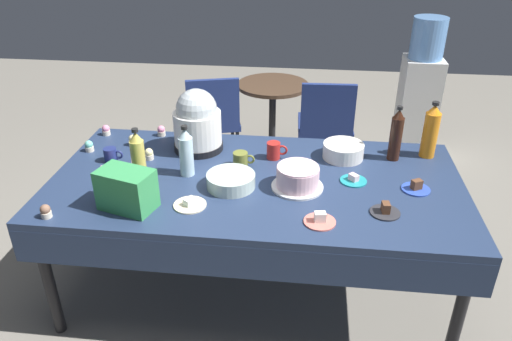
{
  "coord_description": "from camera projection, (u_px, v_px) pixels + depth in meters",
  "views": [
    {
      "loc": [
        0.26,
        -2.27,
        2.05
      ],
      "look_at": [
        0.0,
        0.0,
        0.8
      ],
      "focal_mm": 34.43,
      "sensor_mm": 36.0,
      "label": 1
    }
  ],
  "objects": [
    {
      "name": "soda_bottle_cola",
      "position": [
        396.0,
        135.0,
        2.76
      ],
      "size": [
        0.07,
        0.07,
        0.32
      ],
      "color": "#33190F",
      "rests_on": "potluck_table"
    },
    {
      "name": "dessert_plate_cream",
      "position": [
        190.0,
        204.0,
        2.39
      ],
      "size": [
        0.16,
        0.16,
        0.04
      ],
      "color": "beige",
      "rests_on": "potluck_table"
    },
    {
      "name": "dessert_plate_teal",
      "position": [
        353.0,
        180.0,
        2.6
      ],
      "size": [
        0.14,
        0.14,
        0.04
      ],
      "color": "teal",
      "rests_on": "potluck_table"
    },
    {
      "name": "dessert_plate_charcoal",
      "position": [
        385.0,
        211.0,
        2.33
      ],
      "size": [
        0.14,
        0.14,
        0.06
      ],
      "color": "#2D2D33",
      "rests_on": "potluck_table"
    },
    {
      "name": "soda_bottle_ginger_ale",
      "position": [
        138.0,
        159.0,
        2.51
      ],
      "size": [
        0.07,
        0.07,
        0.32
      ],
      "color": "gold",
      "rests_on": "potluck_table"
    },
    {
      "name": "slow_cooker",
      "position": [
        197.0,
        122.0,
        2.87
      ],
      "size": [
        0.29,
        0.29,
        0.37
      ],
      "color": "black",
      "rests_on": "potluck_table"
    },
    {
      "name": "soda_bottle_orange_juice",
      "position": [
        431.0,
        131.0,
        2.8
      ],
      "size": [
        0.09,
        0.09,
        0.33
      ],
      "color": "orange",
      "rests_on": "potluck_table"
    },
    {
      "name": "soda_bottle_water",
      "position": [
        186.0,
        152.0,
        2.61
      ],
      "size": [
        0.08,
        0.08,
        0.29
      ],
      "color": "silver",
      "rests_on": "potluck_table"
    },
    {
      "name": "coffee_mug_red",
      "position": [
        274.0,
        150.0,
        2.82
      ],
      "size": [
        0.12,
        0.08,
        0.1
      ],
      "color": "#B2231E",
      "rests_on": "potluck_table"
    },
    {
      "name": "coffee_mug_olive",
      "position": [
        241.0,
        159.0,
        2.74
      ],
      "size": [
        0.12,
        0.08,
        0.08
      ],
      "color": "olive",
      "rests_on": "potluck_table"
    },
    {
      "name": "glass_salad_bowl",
      "position": [
        231.0,
        181.0,
        2.54
      ],
      "size": [
        0.25,
        0.25,
        0.07
      ],
      "primitive_type": "cylinder",
      "color": "#B2C6BC",
      "rests_on": "potluck_table"
    },
    {
      "name": "cupcake_berry",
      "position": [
        46.0,
        211.0,
        2.3
      ],
      "size": [
        0.05,
        0.05,
        0.07
      ],
      "color": "beige",
      "rests_on": "potluck_table"
    },
    {
      "name": "paper_napkin_stack",
      "position": [
        114.0,
        172.0,
        2.67
      ],
      "size": [
        0.18,
        0.18,
        0.02
      ],
      "primitive_type": "cube",
      "rotation": [
        0.0,
        0.0,
        0.36
      ],
      "color": "pink",
      "rests_on": "potluck_table"
    },
    {
      "name": "frosted_layer_cake",
      "position": [
        298.0,
        178.0,
        2.52
      ],
      "size": [
        0.27,
        0.27,
        0.12
      ],
      "color": "silver",
      "rests_on": "potluck_table"
    },
    {
      "name": "water_cooler",
      "position": [
        419.0,
        94.0,
        4.28
      ],
      "size": [
        0.32,
        0.32,
        1.24
      ],
      "color": "silver",
      "rests_on": "ground"
    },
    {
      "name": "dessert_plate_coral",
      "position": [
        320.0,
        220.0,
        2.27
      ],
      "size": [
        0.15,
        0.15,
        0.05
      ],
      "color": "#E07266",
      "rests_on": "potluck_table"
    },
    {
      "name": "maroon_chair_left",
      "position": [
        213.0,
        116.0,
        4.07
      ],
      "size": [
        0.54,
        0.54,
        0.85
      ],
      "color": "navy",
      "rests_on": "ground"
    },
    {
      "name": "round_cafe_table",
      "position": [
        272.0,
        108.0,
        4.22
      ],
      "size": [
        0.6,
        0.6,
        0.72
      ],
      "color": "#473323",
      "rests_on": "ground"
    },
    {
      "name": "ceramic_snack_bowl",
      "position": [
        343.0,
        151.0,
        2.83
      ],
      "size": [
        0.23,
        0.23,
        0.09
      ],
      "primitive_type": "cylinder",
      "color": "silver",
      "rests_on": "potluck_table"
    },
    {
      "name": "soda_carton",
      "position": [
        127.0,
        190.0,
        2.34
      ],
      "size": [
        0.29,
        0.23,
        0.2
      ],
      "primitive_type": "cube",
      "rotation": [
        0.0,
        0.0,
        -0.29
      ],
      "color": "#338C4C",
      "rests_on": "potluck_table"
    },
    {
      "name": "coffee_mug_navy",
      "position": [
        111.0,
        155.0,
        2.79
      ],
      "size": [
        0.11,
        0.07,
        0.08
      ],
      "color": "navy",
      "rests_on": "potluck_table"
    },
    {
      "name": "cupcake_vanilla",
      "position": [
        133.0,
        140.0,
        2.98
      ],
      "size": [
        0.05,
        0.05,
        0.07
      ],
      "color": "beige",
      "rests_on": "potluck_table"
    },
    {
      "name": "cupcake_mint",
      "position": [
        149.0,
        154.0,
        2.82
      ],
      "size": [
        0.05,
        0.05,
        0.07
      ],
      "color": "beige",
      "rests_on": "potluck_table"
    },
    {
      "name": "cupcake_lemon",
      "position": [
        89.0,
        146.0,
        2.91
      ],
      "size": [
        0.05,
        0.05,
        0.07
      ],
      "color": "beige",
      "rests_on": "potluck_table"
    },
    {
      "name": "cupcake_cocoa",
      "position": [
        106.0,
        130.0,
        3.11
      ],
      "size": [
        0.05,
        0.05,
        0.07
      ],
      "color": "beige",
      "rests_on": "potluck_table"
    },
    {
      "name": "ground",
      "position": [
        256.0,
        285.0,
        2.99
      ],
      "size": [
        9.0,
        9.0,
        0.0
      ],
      "primitive_type": "plane",
      "color": "slate"
    },
    {
      "name": "cupcake_rose",
      "position": [
        161.0,
        131.0,
        3.1
      ],
      "size": [
        0.05,
        0.05,
        0.07
      ],
      "color": "beige",
      "rests_on": "potluck_table"
    },
    {
      "name": "potluck_table",
      "position": [
        256.0,
        189.0,
        2.66
      ],
      "size": [
        2.2,
        1.1,
        0.75
      ],
      "color": "navy",
      "rests_on": "ground"
    },
    {
      "name": "dessert_plate_cobalt",
      "position": [
        416.0,
        188.0,
        2.52
      ],
      "size": [
        0.15,
        0.15,
        0.06
      ],
      "color": "#2D4CB2",
      "rests_on": "potluck_table"
    },
    {
      "name": "maroon_chair_right",
      "position": [
        326.0,
        122.0,
        3.98
      ],
      "size": [
        0.46,
        0.46,
        0.85
      ],
      "color": "navy",
      "rests_on": "ground"
    }
  ]
}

